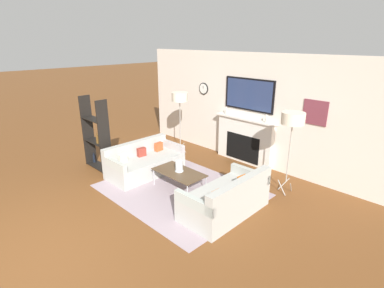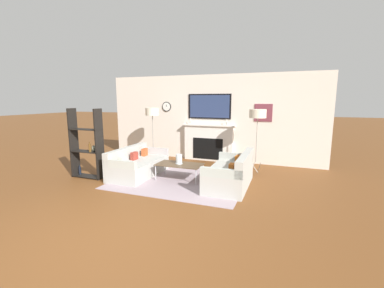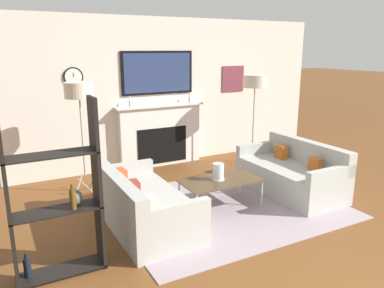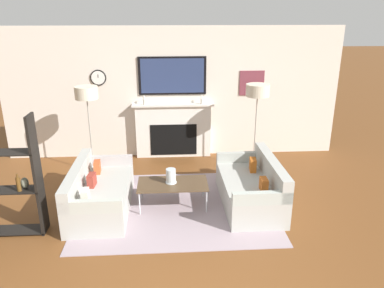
{
  "view_description": "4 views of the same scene",
  "coord_description": "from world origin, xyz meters",
  "px_view_note": "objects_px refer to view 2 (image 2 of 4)",
  "views": [
    {
      "loc": [
        4.12,
        -0.95,
        2.98
      ],
      "look_at": [
        -0.33,
        3.48,
        0.78
      ],
      "focal_mm": 28.0,
      "sensor_mm": 36.0,
      "label": 1
    },
    {
      "loc": [
        2.36,
        -2.7,
        1.93
      ],
      "look_at": [
        0.04,
        3.44,
        0.79
      ],
      "focal_mm": 24.0,
      "sensor_mm": 36.0,
      "label": 2
    },
    {
      "loc": [
        -2.69,
        -1.27,
        2.15
      ],
      "look_at": [
        -0.31,
        3.19,
        0.85
      ],
      "focal_mm": 35.0,
      "sensor_mm": 36.0,
      "label": 3
    },
    {
      "loc": [
        -0.09,
        -2.54,
        2.99
      ],
      "look_at": [
        0.27,
        3.1,
        0.95
      ],
      "focal_mm": 35.0,
      "sensor_mm": 36.0,
      "label": 4
    }
  ],
  "objects_px": {
    "shelf_unit": "(87,146)",
    "floor_lamp_left": "(152,112)",
    "couch_left": "(138,165)",
    "couch_right": "(231,174)",
    "floor_lamp_right": "(258,114)",
    "coffee_table": "(179,165)",
    "hurricane_candle": "(179,160)"
  },
  "relations": [
    {
      "from": "couch_right",
      "to": "hurricane_candle",
      "type": "height_order",
      "value": "couch_right"
    },
    {
      "from": "floor_lamp_left",
      "to": "shelf_unit",
      "type": "bearing_deg",
      "value": -108.7
    },
    {
      "from": "couch_left",
      "to": "couch_right",
      "type": "relative_size",
      "value": 1.05
    },
    {
      "from": "couch_right",
      "to": "hurricane_candle",
      "type": "relative_size",
      "value": 7.09
    },
    {
      "from": "coffee_table",
      "to": "floor_lamp_left",
      "type": "relative_size",
      "value": 0.66
    },
    {
      "from": "coffee_table",
      "to": "hurricane_candle",
      "type": "distance_m",
      "value": 0.13
    },
    {
      "from": "couch_right",
      "to": "shelf_unit",
      "type": "height_order",
      "value": "shelf_unit"
    },
    {
      "from": "floor_lamp_left",
      "to": "shelf_unit",
      "type": "xyz_separation_m",
      "value": [
        -0.7,
        -2.07,
        -0.75
      ]
    },
    {
      "from": "floor_lamp_left",
      "to": "floor_lamp_right",
      "type": "xyz_separation_m",
      "value": [
        3.16,
        -0.0,
        0.0
      ]
    },
    {
      "from": "couch_left",
      "to": "hurricane_candle",
      "type": "distance_m",
      "value": 1.17
    },
    {
      "from": "couch_left",
      "to": "shelf_unit",
      "type": "height_order",
      "value": "shelf_unit"
    },
    {
      "from": "couch_right",
      "to": "floor_lamp_right",
      "type": "xyz_separation_m",
      "value": [
        0.36,
        1.48,
        1.27
      ]
    },
    {
      "from": "couch_left",
      "to": "floor_lamp_right",
      "type": "distance_m",
      "value": 3.42
    },
    {
      "from": "hurricane_candle",
      "to": "shelf_unit",
      "type": "relative_size",
      "value": 0.14
    },
    {
      "from": "coffee_table",
      "to": "couch_left",
      "type": "bearing_deg",
      "value": -178.61
    },
    {
      "from": "coffee_table",
      "to": "shelf_unit",
      "type": "xyz_separation_m",
      "value": [
        -2.23,
        -0.62,
        0.42
      ]
    },
    {
      "from": "couch_left",
      "to": "couch_right",
      "type": "distance_m",
      "value": 2.44
    },
    {
      "from": "couch_left",
      "to": "shelf_unit",
      "type": "relative_size",
      "value": 1.01
    },
    {
      "from": "couch_left",
      "to": "floor_lamp_right",
      "type": "bearing_deg",
      "value": 27.85
    },
    {
      "from": "couch_right",
      "to": "hurricane_candle",
      "type": "xyz_separation_m",
      "value": [
        -1.3,
        0.06,
        0.22
      ]
    },
    {
      "from": "couch_left",
      "to": "floor_lamp_left",
      "type": "relative_size",
      "value": 1.03
    },
    {
      "from": "floor_lamp_left",
      "to": "couch_right",
      "type": "bearing_deg",
      "value": -27.83
    },
    {
      "from": "hurricane_candle",
      "to": "floor_lamp_left",
      "type": "distance_m",
      "value": 2.32
    },
    {
      "from": "hurricane_candle",
      "to": "shelf_unit",
      "type": "height_order",
      "value": "shelf_unit"
    },
    {
      "from": "couch_right",
      "to": "hurricane_candle",
      "type": "distance_m",
      "value": 1.32
    },
    {
      "from": "floor_lamp_right",
      "to": "couch_left",
      "type": "bearing_deg",
      "value": -152.15
    },
    {
      "from": "couch_right",
      "to": "coffee_table",
      "type": "height_order",
      "value": "couch_right"
    },
    {
      "from": "couch_left",
      "to": "floor_lamp_right",
      "type": "xyz_separation_m",
      "value": [
        2.8,
        1.48,
        1.28
      ]
    },
    {
      "from": "hurricane_candle",
      "to": "couch_left",
      "type": "bearing_deg",
      "value": -177.08
    },
    {
      "from": "shelf_unit",
      "to": "floor_lamp_left",
      "type": "bearing_deg",
      "value": 71.3
    },
    {
      "from": "coffee_table",
      "to": "floor_lamp_right",
      "type": "distance_m",
      "value": 2.48
    },
    {
      "from": "floor_lamp_right",
      "to": "coffee_table",
      "type": "bearing_deg",
      "value": -138.39
    }
  ]
}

